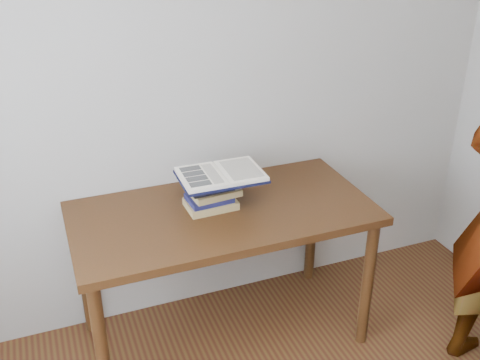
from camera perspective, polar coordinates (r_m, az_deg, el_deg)
name	(u,v)px	position (r m, az deg, el deg)	size (l,w,h in m)	color
room_shell	(379,175)	(1.21, 13.95, 0.53)	(3.54, 3.54, 2.62)	#ACABA3
desk	(223,227)	(2.78, -1.74, -4.74)	(1.47, 0.73, 0.79)	#432210
book_stack	(211,193)	(2.73, -2.96, -1.33)	(0.27, 0.21, 0.16)	tan
open_book	(221,175)	(2.68, -1.94, 0.53)	(0.40, 0.28, 0.03)	black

